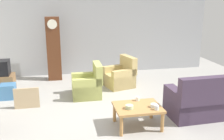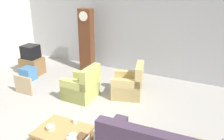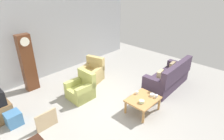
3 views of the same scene
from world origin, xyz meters
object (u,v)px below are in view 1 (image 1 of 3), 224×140
object	(u,v)px
couch_floral	(214,101)
grandfather_clock	(54,49)
coffee_table_wood	(138,109)
bowl_shallow_green	(129,107)
armchair_olive_near	(88,86)
tv_stand_cabinet	(2,84)
tv_crt	(0,68)
armchair_olive_far	(121,77)
cup_white_porcelain	(138,99)
framed_picture_leaning	(27,98)
storage_box_blue	(8,91)
bowl_white_stacked	(154,106)
cup_blue_rimmed	(157,108)

from	to	relation	value
couch_floral	grandfather_clock	world-z (taller)	grandfather_clock
coffee_table_wood	bowl_shallow_green	xyz separation A→B (m)	(-0.20, -0.09, 0.10)
armchair_olive_near	tv_stand_cabinet	xyz separation A→B (m)	(-2.36, 0.73, -0.04)
bowl_shallow_green	coffee_table_wood	bearing A→B (deg)	23.37
tv_crt	tv_stand_cabinet	bearing A→B (deg)	0.00
couch_floral	armchair_olive_near	world-z (taller)	couch_floral
tv_stand_cabinet	tv_crt	xyz separation A→B (m)	(0.00, 0.00, 0.48)
armchair_olive_far	cup_white_porcelain	size ratio (longest dim) A/B	10.48
tv_crt	cup_white_porcelain	size ratio (longest dim) A/B	5.20
grandfather_clock	cup_white_porcelain	size ratio (longest dim) A/B	22.33
couch_floral	cup_white_porcelain	world-z (taller)	couch_floral
framed_picture_leaning	storage_box_blue	size ratio (longest dim) A/B	1.51
framed_picture_leaning	bowl_shallow_green	world-z (taller)	bowl_shallow_green
coffee_table_wood	cup_white_porcelain	distance (m)	0.32
grandfather_clock	storage_box_blue	world-z (taller)	grandfather_clock
storage_box_blue	bowl_white_stacked	distance (m)	4.04
armchair_olive_far	grandfather_clock	world-z (taller)	grandfather_clock
armchair_olive_far	tv_crt	world-z (taller)	tv_crt
tv_crt	cup_blue_rimmed	world-z (taller)	tv_crt
cup_blue_rimmed	bowl_white_stacked	distance (m)	0.14
grandfather_clock	cup_blue_rimmed	world-z (taller)	grandfather_clock
tv_crt	framed_picture_leaning	world-z (taller)	tv_crt
grandfather_clock	tv_stand_cabinet	distance (m)	1.95
cup_white_porcelain	cup_blue_rimmed	size ratio (longest dim) A/B	0.98
coffee_table_wood	storage_box_blue	xyz separation A→B (m)	(-2.96, 2.24, -0.19)
couch_floral	cup_white_porcelain	bearing A→B (deg)	176.26
cup_white_porcelain	framed_picture_leaning	bearing A→B (deg)	154.71
storage_box_blue	bowl_shallow_green	xyz separation A→B (m)	(2.75, -2.33, 0.30)
armchair_olive_near	tv_crt	world-z (taller)	tv_crt
tv_crt	cup_white_porcelain	xyz separation A→B (m)	(3.26, -2.40, -0.24)
tv_crt	bowl_white_stacked	bearing A→B (deg)	-38.75
coffee_table_wood	cup_white_porcelain	bearing A→B (deg)	74.04
couch_floral	framed_picture_leaning	size ratio (longest dim) A/B	3.55
tv_stand_cabinet	framed_picture_leaning	size ratio (longest dim) A/B	1.13
couch_floral	cup_blue_rimmed	distance (m)	1.62
framed_picture_leaning	tv_stand_cabinet	bearing A→B (deg)	122.87
coffee_table_wood	cup_blue_rimmed	xyz separation A→B (m)	(0.32, -0.25, 0.11)
grandfather_clock	couch_floral	bearing A→B (deg)	-44.72
storage_box_blue	tv_crt	bearing A→B (deg)	116.76
armchair_olive_near	coffee_table_wood	world-z (taller)	armchair_olive_near
armchair_olive_far	framed_picture_leaning	bearing A→B (deg)	-156.13
tv_stand_cabinet	framed_picture_leaning	bearing A→B (deg)	-57.13
cup_blue_rimmed	armchair_olive_far	bearing A→B (deg)	91.40
storage_box_blue	cup_blue_rimmed	world-z (taller)	cup_blue_rimmed
couch_floral	cup_white_porcelain	distance (m)	1.80
tv_crt	grandfather_clock	bearing A→B (deg)	35.61
coffee_table_wood	grandfather_clock	distance (m)	4.16
framed_picture_leaning	cup_blue_rimmed	distance (m)	3.21
tv_stand_cabinet	grandfather_clock	bearing A→B (deg)	35.61
armchair_olive_near	framed_picture_leaning	size ratio (longest dim) A/B	1.53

